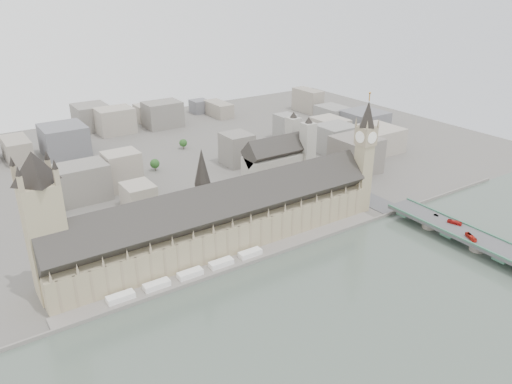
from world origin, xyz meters
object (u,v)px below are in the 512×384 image
palace_of_westminster (220,221)px  car_silver (436,215)px  red_bus_north (471,237)px  red_bus_south (455,222)px  westminster_abbey (279,162)px  westminster_bridge (469,240)px  elizabeth_tower (365,149)px  victoria_tower (44,220)px  car_approach (344,175)px

palace_of_westminster → car_silver: (167.42, -70.74, -11.80)m
red_bus_north → red_bus_south: (11.19, 22.62, -0.14)m
palace_of_westminster → westminster_abbey: 134.09m
palace_of_westminster → westminster_bridge: bearing=-33.5°
westminster_bridge → red_bus_south: bearing=74.9°
red_bus_south → car_silver: size_ratio=2.83×
elizabeth_tower → westminster_bridge: bearing=-75.9°
red_bus_south → elizabeth_tower: bearing=92.5°
victoria_tower → red_bus_south: size_ratio=8.90×
westminster_bridge → car_silver: bearing=81.6°
car_silver → car_approach: size_ratio=0.83×
westminster_bridge → car_approach: car_approach is taller
car_silver → red_bus_north: bearing=-113.3°
victoria_tower → car_approach: victoria_tower is taller
palace_of_westminster → westminster_bridge: palace_of_westminster is taller
car_silver → red_bus_south: bearing=-98.7°
palace_of_westminster → red_bus_north: palace_of_westminster is taller
elizabeth_tower → car_approach: bearing=60.5°
elizabeth_tower → car_approach: elizabeth_tower is taller
palace_of_westminster → westminster_abbey: (110.92, 75.30, 2.38)m
elizabeth_tower → victoria_tower: bearing=176.0°
palace_of_westminster → car_silver: bearing=-22.9°
red_bus_south → palace_of_westminster: bearing=133.9°
red_bus_south → red_bus_north: bearing=-134.4°
red_bus_south → car_approach: (0.41, 129.10, -0.87)m
victoria_tower → westminster_abbey: bearing=16.5°
elizabeth_tower → red_bus_north: (17.77, -99.73, -46.13)m
car_approach → victoria_tower: bearing=172.7°
victoria_tower → red_bus_north: bearing=-23.0°
palace_of_westminster → victoria_tower: 126.41m
victoria_tower → car_silver: bearing=-14.9°
palace_of_westminster → car_silver: 182.13m
palace_of_westminster → westminster_abbey: bearing=34.2°
elizabeth_tower → car_approach: (29.37, 52.00, -47.15)m
palace_of_westminster → victoria_tower: (-122.00, 6.30, 32.50)m
westminster_abbey → red_bus_south: 173.91m
westminster_abbey → car_approach: (56.45, -35.00, -14.14)m
elizabeth_tower → red_bus_south: 94.47m
elizabeth_tower → victoria_tower: size_ratio=1.07×
elizabeth_tower → car_silver: elizabeth_tower is taller
westminster_bridge → victoria_tower: bearing=158.2°
westminster_abbey → red_bus_north: 192.49m
westminster_bridge → car_approach: bearing=87.9°
victoria_tower → red_bus_south: bearing=-18.2°
victoria_tower → westminster_abbey: 244.79m
palace_of_westminster → elizabeth_tower: 142.94m
palace_of_westminster → elizabeth_tower: (138.00, -11.70, 35.38)m
elizabeth_tower → victoria_tower: 260.64m
westminster_bridge → car_approach: 147.71m
westminster_bridge → red_bus_south: size_ratio=28.93×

